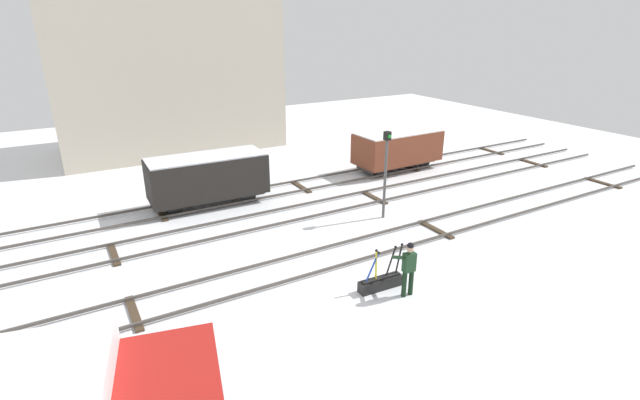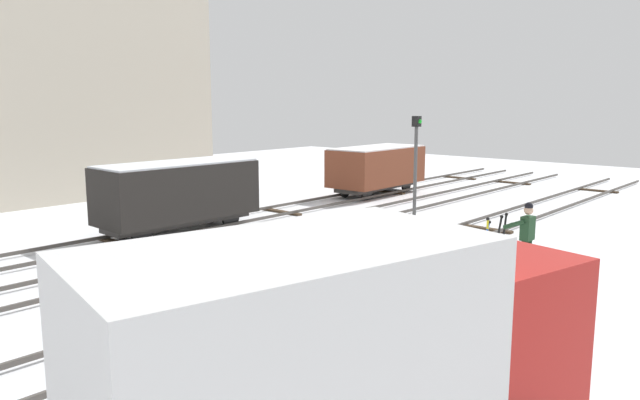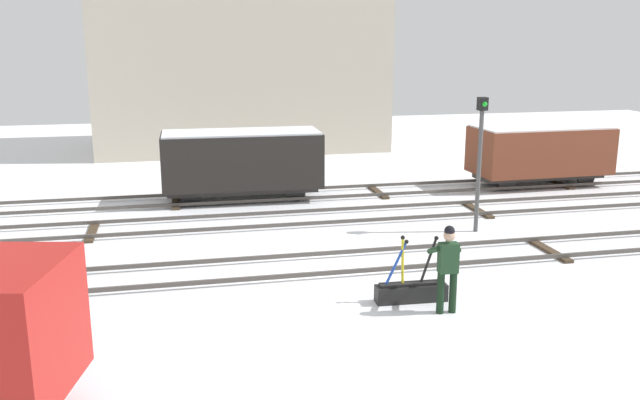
{
  "view_description": "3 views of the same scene",
  "coord_description": "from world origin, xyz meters",
  "px_view_note": "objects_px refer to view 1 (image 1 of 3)",
  "views": [
    {
      "loc": [
        -6.86,
        -12.65,
        8.03
      ],
      "look_at": [
        1.53,
        1.96,
        1.51
      ],
      "focal_mm": 26.09,
      "sensor_mm": 36.0,
      "label": 1
    },
    {
      "loc": [
        -12.83,
        -9.1,
        4.32
      ],
      "look_at": [
        -0.44,
        1.88,
        1.6
      ],
      "focal_mm": 33.91,
      "sensor_mm": 36.0,
      "label": 2
    },
    {
      "loc": [
        -3.5,
        -15.17,
        5.45
      ],
      "look_at": [
        -0.11,
        0.39,
        1.59
      ],
      "focal_mm": 38.26,
      "sensor_mm": 36.0,
      "label": 3
    }
  ],
  "objects_px": {
    "switch_lever_frame": "(381,281)",
    "signal_post": "(386,166)",
    "freight_car_mid_siding": "(398,148)",
    "rail_worker": "(408,265)",
    "freight_car_back_track": "(208,177)"
  },
  "relations": [
    {
      "from": "switch_lever_frame",
      "to": "signal_post",
      "type": "distance_m",
      "value": 6.18
    },
    {
      "from": "signal_post",
      "to": "freight_car_back_track",
      "type": "distance_m",
      "value": 8.09
    },
    {
      "from": "switch_lever_frame",
      "to": "signal_post",
      "type": "bearing_deg",
      "value": 54.56
    },
    {
      "from": "rail_worker",
      "to": "freight_car_mid_siding",
      "type": "height_order",
      "value": "freight_car_mid_siding"
    },
    {
      "from": "switch_lever_frame",
      "to": "freight_car_back_track",
      "type": "relative_size",
      "value": 0.3
    },
    {
      "from": "signal_post",
      "to": "switch_lever_frame",
      "type": "bearing_deg",
      "value": -127.95
    },
    {
      "from": "switch_lever_frame",
      "to": "signal_post",
      "type": "relative_size",
      "value": 0.41
    },
    {
      "from": "rail_worker",
      "to": "freight_car_mid_siding",
      "type": "bearing_deg",
      "value": 55.24
    },
    {
      "from": "switch_lever_frame",
      "to": "freight_car_back_track",
      "type": "distance_m",
      "value": 10.2
    },
    {
      "from": "freight_car_mid_siding",
      "to": "freight_car_back_track",
      "type": "height_order",
      "value": "freight_car_back_track"
    },
    {
      "from": "switch_lever_frame",
      "to": "freight_car_mid_siding",
      "type": "xyz_separation_m",
      "value": [
        8.48,
        9.82,
        1.04
      ]
    },
    {
      "from": "switch_lever_frame",
      "to": "rail_worker",
      "type": "xyz_separation_m",
      "value": [
        0.48,
        -0.7,
        0.79
      ]
    },
    {
      "from": "signal_post",
      "to": "freight_car_mid_siding",
      "type": "bearing_deg",
      "value": 46.86
    },
    {
      "from": "freight_car_mid_siding",
      "to": "switch_lever_frame",
      "type": "bearing_deg",
      "value": -132.24
    },
    {
      "from": "rail_worker",
      "to": "freight_car_mid_siding",
      "type": "xyz_separation_m",
      "value": [
        8.01,
        10.52,
        0.25
      ]
    }
  ]
}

